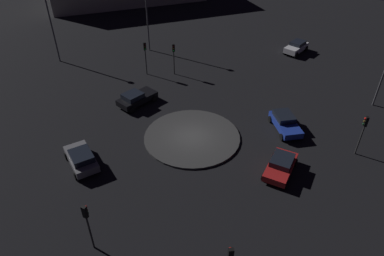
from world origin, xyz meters
TOP-DOWN VIEW (x-y plane):
  - ground_plane at (0.00, 0.00)m, footprint 113.33×113.33m
  - roundabout_island at (0.00, 0.00)m, footprint 8.80×8.80m
  - car_white at (23.72, -1.67)m, footprint 4.18×2.44m
  - car_grey at (-8.09, 5.62)m, footprint 3.42×4.37m
  - car_black at (1.75, 8.02)m, footprint 4.47×2.74m
  - car_red at (-0.03, -8.49)m, footprint 4.11×2.36m
  - car_blue at (5.86, -6.66)m, footprint 4.22×4.09m
  - traffic_light_west at (-13.27, -0.95)m, footprint 0.37×0.31m
  - traffic_light_northeast at (9.55, 8.63)m, footprint 0.39×0.38m
  - traffic_light_southeast at (5.64, -13.14)m, footprint 0.36×0.39m
  - traffic_light_northeast_near at (7.74, 11.42)m, footprint 0.37×0.40m
  - streetlamp_north at (4.54, 23.27)m, footprint 0.56×0.56m
  - streetlamp_northeast at (13.61, 15.63)m, footprint 0.55×0.55m

SIDE VIEW (x-z plane):
  - ground_plane at x=0.00m, z-range 0.00..0.00m
  - roundabout_island at x=0.00m, z-range 0.00..0.17m
  - car_red at x=-0.03m, z-range 0.03..1.36m
  - car_blue at x=5.86m, z-range 0.03..1.45m
  - car_black at x=1.75m, z-range 0.03..1.47m
  - car_grey at x=-8.09m, z-range 0.03..1.49m
  - car_white at x=23.72m, z-range 0.05..1.55m
  - traffic_light_northeast at x=9.55m, z-range 0.82..4.62m
  - traffic_light_southeast at x=5.64m, z-range 0.82..4.67m
  - traffic_light_west at x=-13.27m, z-range 0.83..4.72m
  - traffic_light_northeast_near at x=7.74m, z-range 0.85..4.86m
  - streetlamp_north at x=4.54m, z-range 1.45..9.96m
  - streetlamp_northeast at x=13.61m, z-range 1.45..10.45m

